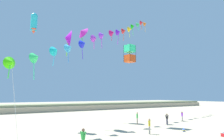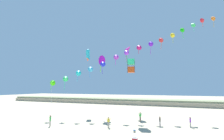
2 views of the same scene
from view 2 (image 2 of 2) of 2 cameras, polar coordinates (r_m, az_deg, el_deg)
name	(u,v)px [view 2 (image 2 of 2)]	position (r m, az deg, el deg)	size (l,w,h in m)	color
ground_plane	(82,139)	(22.88, -9.89, -21.19)	(240.00, 240.00, 0.00)	tan
dune_ridge	(149,102)	(65.18, 11.84, -10.13)	(120.00, 10.19, 1.91)	tan
person_near_left	(108,121)	(27.80, -1.17, -16.45)	(0.55, 0.33, 1.65)	gray
person_near_right	(50,120)	(30.39, -19.53, -15.12)	(0.29, 0.59, 1.72)	gray
person_mid_center	(140,116)	(32.60, 9.20, -14.66)	(0.48, 0.51, 1.76)	#726656
person_far_left	(190,122)	(30.45, 24.20, -15.11)	(0.27, 0.54, 1.57)	gray
person_far_right	(160,121)	(29.81, 15.38, -15.67)	(0.26, 0.52, 1.52)	#282D4C
kite_banner_string	(139,48)	(38.46, 8.85, 7.13)	(32.98, 18.75, 22.88)	#39E10C
large_kite_low_lead	(88,55)	(42.73, -7.87, 5.00)	(0.93, 1.22, 2.93)	#26BFCE
large_kite_mid_trail	(101,61)	(39.01, -3.71, 3.09)	(1.51, 2.46, 3.72)	#A411C2
large_kite_high_solo	(131,66)	(32.49, 6.28, 1.37)	(1.46, 1.46, 2.50)	#D14816
large_kite_outer_drift	(126,50)	(42.67, 4.75, 6.56)	(2.08, 2.46, 4.28)	#C91FA8
beach_cooler	(135,140)	(21.57, 7.45, -21.61)	(0.58, 0.41, 0.46)	red
beach_ball	(134,131)	(25.61, 7.34, -19.11)	(0.36, 0.36, 0.36)	blue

